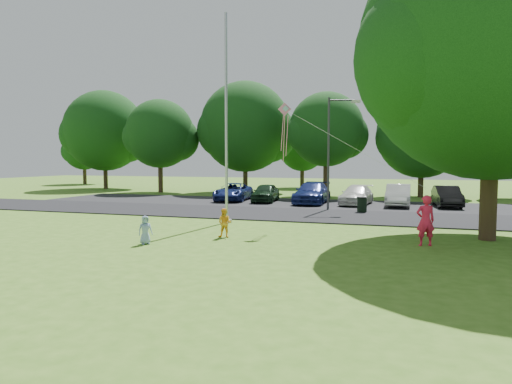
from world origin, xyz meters
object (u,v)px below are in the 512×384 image
(child_yellow, at_px, (225,223))
(flagpole, at_px, (226,137))
(big_tree, at_px, (492,53))
(kite, at_px, (288,121))
(woman, at_px, (425,221))
(trash_can, at_px, (362,205))
(child_blue, at_px, (145,230))
(street_lamp, at_px, (333,143))

(child_yellow, bearing_deg, flagpole, 107.81)
(big_tree, bearing_deg, kite, 178.09)
(flagpole, relative_size, woman, 5.55)
(trash_can, bearing_deg, flagpole, -133.91)
(flagpole, bearing_deg, woman, -21.18)
(child_yellow, relative_size, child_blue, 1.10)
(big_tree, height_order, kite, big_tree)
(flagpole, relative_size, street_lamp, 1.48)
(big_tree, xyz_separation_m, child_blue, (-11.84, -4.70, -6.47))
(trash_can, bearing_deg, street_lamp, 156.48)
(child_yellow, height_order, kite, kite)
(child_yellow, distance_m, child_blue, 3.12)
(woman, relative_size, child_yellow, 1.57)
(flagpole, height_order, trash_can, flagpole)
(street_lamp, height_order, woman, street_lamp)
(child_blue, bearing_deg, big_tree, -25.66)
(street_lamp, xyz_separation_m, woman, (4.82, -10.40, -3.16))
(child_yellow, height_order, child_blue, child_yellow)
(child_yellow, bearing_deg, big_tree, 11.73)
(kite, bearing_deg, flagpole, 144.35)
(kite, bearing_deg, trash_can, 56.08)
(woman, xyz_separation_m, kite, (-5.57, 2.18, 3.83))
(child_yellow, xyz_separation_m, kite, (1.84, 2.75, 4.15))
(child_blue, xyz_separation_m, kite, (4.04, 4.96, 4.21))
(flagpole, height_order, kite, flagpole)
(trash_can, distance_m, woman, 10.08)
(woman, bearing_deg, trash_can, -89.87)
(flagpole, xyz_separation_m, trash_can, (5.92, 6.15, -3.70))
(child_blue, bearing_deg, kite, 3.53)
(big_tree, bearing_deg, child_yellow, -165.50)
(trash_can, xyz_separation_m, kite, (-2.57, -7.43, 4.26))
(flagpole, bearing_deg, trash_can, 46.09)
(flagpole, distance_m, woman, 10.11)
(child_blue, bearing_deg, trash_can, 14.59)
(child_blue, distance_m, kite, 7.66)
(kite, bearing_deg, woman, -36.20)
(child_yellow, xyz_separation_m, child_blue, (-2.20, -2.21, -0.05))
(big_tree, distance_m, child_blue, 14.29)
(flagpole, xyz_separation_m, woman, (8.93, -3.46, -3.26))
(flagpole, height_order, child_blue, flagpole)
(flagpole, bearing_deg, child_blue, -96.32)
(woman, distance_m, kite, 7.11)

